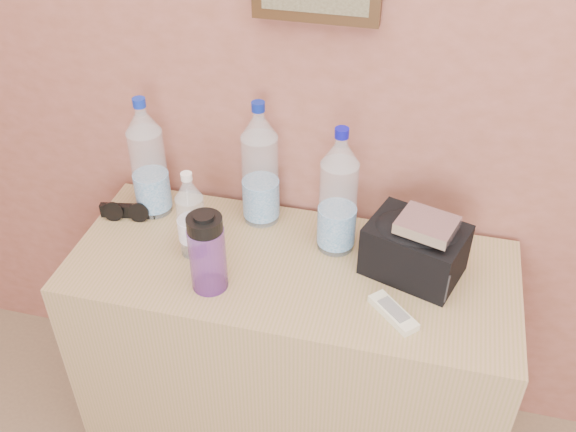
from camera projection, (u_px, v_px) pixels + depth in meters
The scene contains 10 objects.
dresser at pixel (290, 357), 1.87m from camera, with size 1.15×0.48×0.72m, color tan.
pet_large_a at pixel (149, 164), 1.74m from camera, with size 0.10×0.10×0.35m.
pet_large_b at pixel (260, 170), 1.71m from camera, with size 0.10×0.10×0.36m.
pet_large_c at pixel (338, 198), 1.61m from camera, with size 0.10×0.10×0.36m.
pet_small at pixel (191, 219), 1.63m from camera, with size 0.07×0.07×0.25m.
nalgene_bottle at pixel (207, 252), 1.52m from camera, with size 0.09×0.09×0.22m.
sunglasses at pixel (128, 211), 1.80m from camera, with size 0.15×0.06×0.04m, color black, non-canonical shape.
ac_remote at pixel (393, 313), 1.50m from camera, with size 0.14×0.04×0.02m, color white.
toiletry_bag at pixel (415, 247), 1.58m from camera, with size 0.23×0.17×0.16m, color black, non-canonical shape.
foil_packet at pixel (427, 225), 1.50m from camera, with size 0.13×0.11×0.03m, color silver.
Camera 1 is at (-0.00, 0.54, 1.82)m, focal length 40.00 mm.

